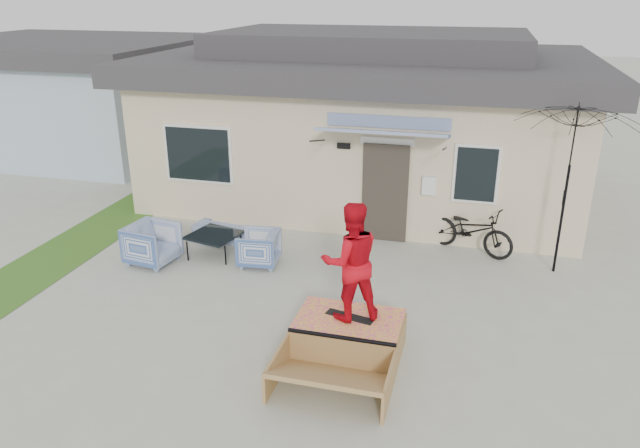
% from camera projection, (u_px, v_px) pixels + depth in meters
% --- Properties ---
extents(ground, '(90.00, 90.00, 0.00)m').
position_uv_depth(ground, '(271.00, 343.00, 9.22)').
color(ground, '#A8AA9A').
rests_on(ground, ground).
extents(grass_strip, '(1.40, 8.00, 0.01)m').
position_uv_depth(grass_strip, '(61.00, 255.00, 12.26)').
color(grass_strip, '#33621F').
rests_on(grass_strip, ground).
extents(house, '(10.80, 8.49, 4.10)m').
position_uv_depth(house, '(370.00, 116.00, 15.70)').
color(house, beige).
rests_on(house, ground).
extents(neighbor_house, '(8.60, 7.60, 3.50)m').
position_uv_depth(neighbor_house, '(69.00, 93.00, 20.06)').
color(neighbor_house, '#A1B5C8').
rests_on(neighbor_house, ground).
extents(loveseat, '(1.47, 0.60, 0.56)m').
position_uv_depth(loveseat, '(226.00, 226.00, 12.95)').
color(loveseat, '#2F5197').
rests_on(loveseat, ground).
extents(armchair_left, '(0.92, 0.97, 0.88)m').
position_uv_depth(armchair_left, '(152.00, 242.00, 11.75)').
color(armchair_left, '#2F5197').
rests_on(armchair_left, ground).
extents(armchair_right, '(0.77, 0.81, 0.76)m').
position_uv_depth(armchair_right, '(258.00, 246.00, 11.70)').
color(armchair_right, '#2F5197').
rests_on(armchair_right, ground).
extents(coffee_table, '(1.09, 1.09, 0.45)m').
position_uv_depth(coffee_table, '(215.00, 244.00, 12.20)').
color(coffee_table, black).
rests_on(coffee_table, ground).
extents(bicycle, '(1.93, 1.30, 1.17)m').
position_uv_depth(bicycle, '(471.00, 225.00, 12.19)').
color(bicycle, black).
rests_on(bicycle, ground).
extents(patio_umbrella, '(2.32, 2.17, 2.20)m').
position_uv_depth(patio_umbrella, '(567.00, 184.00, 10.91)').
color(patio_umbrella, black).
rests_on(patio_umbrella, ground).
extents(skate_ramp, '(1.56, 2.07, 0.52)m').
position_uv_depth(skate_ramp, '(349.00, 334.00, 8.97)').
color(skate_ramp, '#9C7440').
rests_on(skate_ramp, ground).
extents(skateboard, '(0.76, 0.34, 0.05)m').
position_uv_depth(skateboard, '(350.00, 316.00, 8.92)').
color(skateboard, black).
rests_on(skateboard, skate_ramp).
extents(skater, '(1.08, 0.99, 1.78)m').
position_uv_depth(skater, '(351.00, 260.00, 8.58)').
color(skater, red).
rests_on(skater, skateboard).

